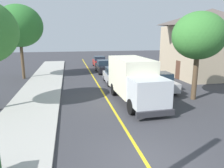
{
  "coord_description": "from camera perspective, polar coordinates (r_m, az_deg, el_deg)",
  "views": [
    {
      "loc": [
        -2.8,
        -7.22,
        4.9
      ],
      "look_at": [
        0.24,
        7.68,
        1.4
      ],
      "focal_mm": 34.03,
      "sensor_mm": 36.0,
      "label": 1
    }
  ],
  "objects": [
    {
      "name": "ground_plane",
      "position": [
        9.17,
        8.67,
        -19.51
      ],
      "size": [
        120.0,
        120.0,
        0.0
      ],
      "primitive_type": "plane",
      "color": "#38383D"
    },
    {
      "name": "sidewalk_curb",
      "position": [
        12.49,
        -22.98,
        -10.86
      ],
      "size": [
        3.6,
        60.0,
        0.15
      ],
      "primitive_type": "cube",
      "color": "#ADAAA3",
      "rests_on": "ground"
    },
    {
      "name": "centre_line_yellow",
      "position": [
        18.12,
        -2.21,
        -2.73
      ],
      "size": [
        0.16,
        56.0,
        0.01
      ],
      "primitive_type": "cube",
      "color": "gold",
      "rests_on": "ground"
    },
    {
      "name": "box_truck",
      "position": [
        15.85,
        5.92,
        1.48
      ],
      "size": [
        2.67,
        7.27,
        3.2
      ],
      "color": "#F2EDCC",
      "rests_on": "ground"
    },
    {
      "name": "parked_car_near",
      "position": [
        22.03,
        0.57,
        2.2
      ],
      "size": [
        1.89,
        4.44,
        1.67
      ],
      "color": "#B7B7BC",
      "rests_on": "ground"
    },
    {
      "name": "parked_car_mid",
      "position": [
        28.49,
        -2.27,
        4.65
      ],
      "size": [
        1.83,
        4.41,
        1.67
      ],
      "color": "black",
      "rests_on": "ground"
    },
    {
      "name": "parked_car_far",
      "position": [
        33.93,
        -3.37,
        5.98
      ],
      "size": [
        1.8,
        4.4,
        1.67
      ],
      "color": "maroon",
      "rests_on": "ground"
    },
    {
      "name": "parked_van_across",
      "position": [
        19.6,
        12.85,
        0.53
      ],
      "size": [
        1.89,
        4.44,
        1.67
      ],
      "color": "#B7B7BC",
      "rests_on": "ground"
    },
    {
      "name": "stop_sign",
      "position": [
        20.29,
        9.27,
        4.16
      ],
      "size": [
        0.8,
        0.1,
        2.65
      ],
      "color": "gray",
      "rests_on": "ground"
    },
    {
      "name": "house_across_street",
      "position": [
        28.36,
        24.67,
        10.21
      ],
      "size": [
        9.72,
        9.13,
        7.94
      ],
      "color": "tan",
      "rests_on": "ground"
    },
    {
      "name": "street_tree_far_side",
      "position": [
        17.23,
        22.25,
        11.83
      ],
      "size": [
        3.87,
        3.87,
        6.61
      ],
      "color": "brown",
      "rests_on": "ground"
    },
    {
      "name": "street_tree_down_block",
      "position": [
        26.22,
        -23.67,
        14.07
      ],
      "size": [
        5.1,
        5.1,
        8.2
      ],
      "color": "brown",
      "rests_on": "ground"
    }
  ]
}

